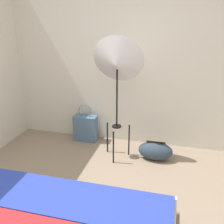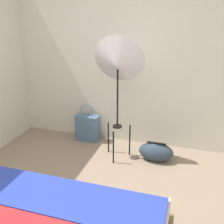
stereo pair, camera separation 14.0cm
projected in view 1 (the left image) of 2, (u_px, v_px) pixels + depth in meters
The scene contains 4 objects.
wall_back at pixel (118, 57), 3.79m from camera, with size 8.00×0.05×2.60m.
photo_umbrella at pixel (117, 64), 3.25m from camera, with size 0.66×0.40×1.66m.
tote_bag at pixel (86, 128), 4.11m from camera, with size 0.36×0.17×0.60m.
duffel_bag at pixel (155, 151), 3.59m from camera, with size 0.47×0.26×0.26m.
Camera 1 is at (0.89, -1.69, 1.87)m, focal length 42.00 mm.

